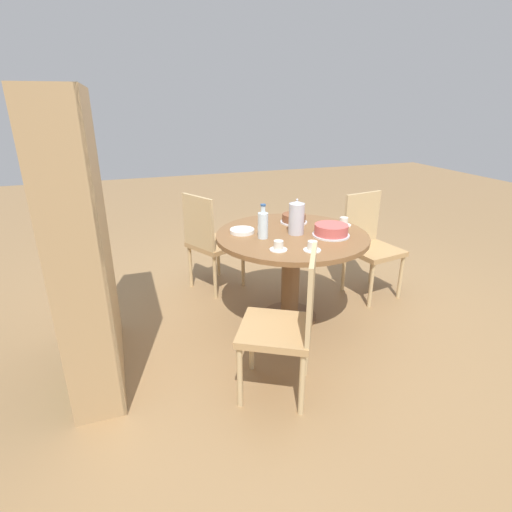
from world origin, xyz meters
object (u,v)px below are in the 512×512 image
Objects in this scene: bookshelf at (87,251)px; cup_c at (344,222)px; water_bottle at (263,224)px; cake_main at (331,230)px; cup_a at (312,247)px; chair_b at (210,240)px; chair_a at (370,243)px; cup_b at (278,246)px; cake_second at (294,219)px; chair_c at (287,323)px; coffee_pot at (296,218)px.

cup_c is at bearing 97.53° from bookshelf.
water_bottle reaches higher than cake_main.
cup_a is at bearing -147.86° from water_bottle.
cup_c is at bearing -48.55° from cake_main.
cup_a is (-0.36, -0.23, -0.08)m from water_bottle.
water_bottle reaches higher than chair_b.
cake_main is (-0.36, 0.62, 0.29)m from chair_a.
cup_b is at bearing 116.56° from cup_c.
chair_a is 0.80m from cake_second.
cake_second reaches higher than cup_c.
chair_a is 1.00× the size of chair_b.
chair_a is 1.46m from chair_b.
bookshelf is at bearing 98.15° from water_bottle.
cup_c is (0.88, -0.88, 0.28)m from chair_c.
chair_b is at bearing -147.24° from chair_c.
chair_c is 1.27m from cup_c.
coffee_pot is (-0.78, -0.50, 0.38)m from chair_b.
water_bottle is at bearing 92.48° from coffee_pot.
cup_a is 0.23m from cup_b.
chair_b is at bearing 148.10° from chair_a.
bookshelf reaches higher than water_bottle.
cup_a is at bearing 172.66° from coffee_pot.
cup_a is (-1.16, -0.46, 0.28)m from chair_b.
chair_b is 7.57× the size of cup_c.
cup_a is (-0.65, 0.15, -0.01)m from cake_second.
water_bottle is (-0.24, 1.13, 0.36)m from chair_a.
chair_b is 1.42m from bookshelf.
chair_b is at bearing 21.56° from cup_a.
coffee_pot is 2.25× the size of cup_a.
cup_a is 1.00× the size of cup_c.
cake_main is at bearing 165.81° from chair_c.
cup_b and cup_c have the same top height.
water_bottle is at bearing 98.15° from bookshelf.
chair_c is 3.28× the size of cake_main.
cup_a is (0.43, -0.37, 0.28)m from chair_c.
cake_second is at bearing -176.14° from chair_c.
coffee_pot is 2.25× the size of cup_b.
bookshelf reaches higher than coffee_pot.
bookshelf is (-0.41, 2.33, 0.36)m from chair_a.
cake_main is (-0.12, -0.51, -0.06)m from water_bottle.
cup_b is at bearing 165.07° from chair_b.
bookshelf reaches higher than chair_b.
coffee_pot reaches higher than chair_b.
chair_b reaches higher than cake_main.
bookshelf is 1.71m from cake_main.
chair_a is at bearing -139.71° from chair_b.
chair_a is at bearing -74.86° from coffee_pot.
chair_c is 0.88m from water_bottle.
chair_c is at bearing 136.27° from cake_main.
cup_a is at bearing 82.44° from bookshelf.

